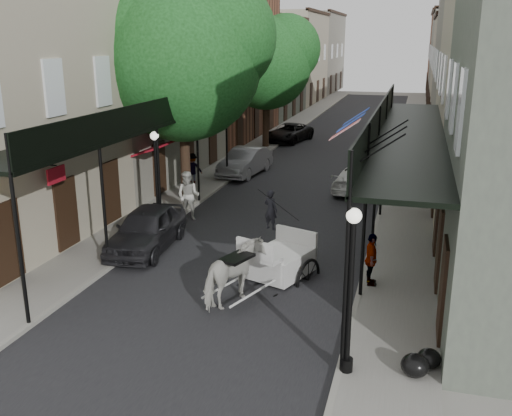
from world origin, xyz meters
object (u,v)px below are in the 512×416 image
Objects in this scene: lamppost_right_near at (350,290)px; car_left_near at (147,229)px; pedestrian_sidewalk_right at (371,259)px; pedestrian_walking at (188,196)px; tree_near at (192,54)px; lamppost_left at (157,179)px; horse at (235,274)px; carriage at (288,238)px; lamppost_right_far at (395,138)px; car_right_far at (368,156)px; tree_far at (272,59)px; car_right_near at (357,179)px; car_left_mid at (245,162)px; pedestrian_sidewalk_left at (192,169)px; car_left_far at (289,133)px.

lamppost_right_near is 0.84× the size of car_left_near.
pedestrian_walking is at bearing 50.52° from pedestrian_sidewalk_right.
tree_near reaches higher than lamppost_left.
horse is 5.37m from car_left_near.
carriage is 5.24m from car_left_near.
lamppost_right_far reaches higher than car_right_far.
horse is at bearing -58.87° from pedestrian_walking.
tree_far is 2.07× the size of car_right_near.
lamppost_right_far is 14.93m from carriage.
car_left_near reaches higher than car_left_mid.
lamppost_right_far is at bearing -81.63° from horse.
lamppost_right_near reaches higher than car_right_far.
lamppost_left is at bearing 57.01° from car_right_far.
pedestrian_sidewalk_left is 0.44× the size of car_right_far.
lamppost_left is at bearing -89.54° from tree_far.
lamppost_left is 2.44m from car_left_near.
carriage is at bearing 92.24° from car_right_near.
car_left_mid is (-0.10, 8.31, -0.28)m from pedestrian_walking.
tree_near is 3.29× the size of carriage.
tree_near is 9.77m from car_right_near.
tree_near is 15.39m from lamppost_right_near.
carriage reaches higher than car_right_near.
lamppost_right_far is at bearing 53.67° from pedestrian_walking.
carriage is 1.86× the size of pedestrian_sidewalk_right.
car_left_near is at bearing -75.96° from lamppost_left.
lamppost_left is 14.53m from lamppost_right_far.
pedestrian_sidewalk_left is at bearing 34.90° from car_right_far.
carriage is 0.83× the size of car_right_far.
horse is at bearing 141.38° from lamppost_right_near.
lamppost_right_far reaches higher than car_left_far.
car_left_near is (-7.80, 1.22, -0.16)m from pedestrian_sidewalk_right.
lamppost_right_far reaches higher than horse.
lamppost_left reaches higher than horse.
tree_far is at bearing -58.54° from horse.
pedestrian_walking is (0.70, -2.59, -5.48)m from tree_near.
car_right_near is at bearing 29.35° from tree_near.
carriage reaches higher than car_right_far.
pedestrian_sidewalk_right is 0.38× the size of car_right_near.
pedestrian_sidewalk_right is (8.45, -21.40, -4.93)m from tree_far.
carriage reaches higher than car_left_near.
horse is 13.45m from pedestrian_sidewalk_left.
lamppost_right_near is at bearing 171.29° from pedestrian_sidewalk_right.
carriage is at bearing -99.72° from lamppost_right_far.
car_left_far is at bearing 122.05° from carriage.
tree_far is 1.85× the size of car_left_far.
car_left_far is at bearing 96.75° from car_left_mid.
car_right_far is (0.00, 6.06, -0.00)m from car_right_near.
car_left_far is at bearing -55.05° from car_right_far.
pedestrian_walking is at bearing -39.03° from horse.
tree_near is 12.24m from lamppost_right_far.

